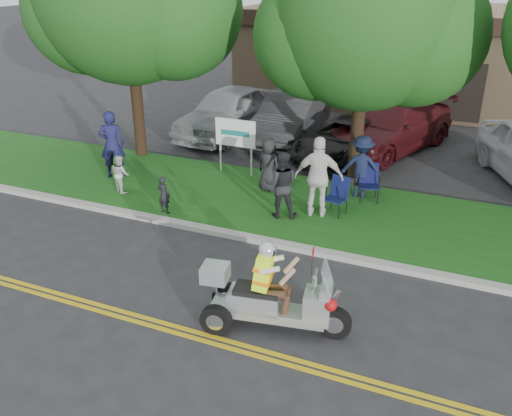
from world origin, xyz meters
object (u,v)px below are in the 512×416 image
at_px(lawn_chair_a, 338,193).
at_px(parked_car_right, 390,127).
at_px(spectator_adult_left, 112,144).
at_px(parked_car_far_left, 227,111).
at_px(spectator_adult_mid, 281,184).
at_px(parked_car_mid, 344,140).
at_px(lawn_chair_b, 369,180).
at_px(trike_scooter, 269,299).
at_px(spectator_adult_right, 319,177).
at_px(parked_car_left, 291,117).

distance_m(lawn_chair_a, parked_car_right, 5.83).
distance_m(spectator_adult_left, parked_car_far_left, 5.50).
bearing_deg(lawn_chair_a, spectator_adult_mid, -136.53).
distance_m(parked_car_mid, parked_car_right, 1.87).
relative_size(spectator_adult_left, parked_car_right, 0.35).
xyz_separation_m(lawn_chair_b, parked_car_right, (-0.31, 4.68, 0.15)).
bearing_deg(parked_car_mid, spectator_adult_left, -129.32).
relative_size(trike_scooter, parked_car_mid, 0.58).
height_order(lawn_chair_a, parked_car_far_left, parked_car_far_left).
bearing_deg(parked_car_far_left, parked_car_mid, -5.10).
xyz_separation_m(trike_scooter, lawn_chair_b, (0.39, 6.06, 0.05)).
xyz_separation_m(spectator_adult_left, parked_car_far_left, (1.05, 5.40, -0.22)).
distance_m(lawn_chair_b, spectator_adult_left, 7.29).
xyz_separation_m(spectator_adult_right, parked_car_far_left, (-5.18, 5.60, -0.25)).
bearing_deg(lawn_chair_a, trike_scooter, -75.66).
distance_m(spectator_adult_right, parked_car_mid, 4.78).
xyz_separation_m(lawn_chair_a, parked_car_right, (0.20, 5.83, 0.17)).
bearing_deg(parked_car_mid, lawn_chair_b, -53.11).
height_order(spectator_adult_left, parked_car_mid, spectator_adult_left).
relative_size(trike_scooter, parked_car_left, 0.53).
bearing_deg(spectator_adult_mid, lawn_chair_b, -149.32).
bearing_deg(lawn_chair_b, spectator_adult_mid, -152.43).
bearing_deg(spectator_adult_mid, spectator_adult_right, -170.46).
bearing_deg(spectator_adult_left, spectator_adult_right, 151.68).
distance_m(lawn_chair_a, spectator_adult_mid, 1.46).
distance_m(parked_car_far_left, parked_car_right, 5.83).
bearing_deg(parked_car_right, parked_car_mid, -107.39).
relative_size(parked_car_left, parked_car_right, 0.90).
bearing_deg(spectator_adult_mid, parked_car_left, -88.44).
relative_size(spectator_adult_mid, parked_car_right, 0.30).
distance_m(spectator_adult_mid, parked_car_far_left, 7.41).
height_order(lawn_chair_b, parked_car_left, parked_car_left).
bearing_deg(spectator_adult_right, lawn_chair_b, -133.59).
distance_m(spectator_adult_mid, parked_car_left, 6.70).
bearing_deg(trike_scooter, parked_car_mid, 86.85).
bearing_deg(lawn_chair_b, spectator_adult_left, 170.75).
bearing_deg(parked_car_left, lawn_chair_a, -62.37).
height_order(trike_scooter, lawn_chair_b, trike_scooter).
xyz_separation_m(lawn_chair_b, parked_car_far_left, (-6.11, 4.12, 0.22)).
relative_size(parked_car_far_left, parked_car_mid, 1.14).
bearing_deg(lawn_chair_a, lawn_chair_b, 78.52).
distance_m(trike_scooter, parked_car_left, 11.10).
height_order(trike_scooter, lawn_chair_a, trike_scooter).
bearing_deg(trike_scooter, spectator_adult_mid, 98.02).
bearing_deg(spectator_adult_mid, spectator_adult_left, -22.53).
bearing_deg(spectator_adult_right, trike_scooter, 85.42).
bearing_deg(lawn_chair_a, spectator_adult_right, -128.41).
height_order(lawn_chair_b, spectator_adult_mid, spectator_adult_mid).
xyz_separation_m(spectator_adult_right, parked_car_left, (-2.87, 5.99, -0.30)).
relative_size(trike_scooter, spectator_adult_right, 1.30).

